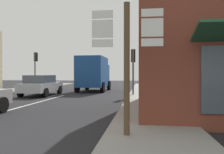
{
  "coord_description": "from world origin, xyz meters",
  "views": [
    {
      "loc": [
        5.62,
        -3.91,
        1.55
      ],
      "look_at": [
        3.79,
        10.13,
        1.37
      ],
      "focal_mm": 36.58,
      "sensor_mm": 36.0,
      "label": 1
    }
  ],
  "objects_px": {
    "traffic_light_far_left": "(36,62)",
    "traffic_light_near_right": "(133,62)",
    "sedan_far": "(41,85)",
    "route_sign_post": "(127,59)",
    "delivery_truck": "(94,73)"
  },
  "relations": [
    {
      "from": "delivery_truck",
      "to": "traffic_light_far_left",
      "type": "distance_m",
      "value": 6.68
    },
    {
      "from": "sedan_far",
      "to": "traffic_light_near_right",
      "type": "relative_size",
      "value": 1.29
    },
    {
      "from": "sedan_far",
      "to": "delivery_truck",
      "type": "xyz_separation_m",
      "value": [
        2.9,
        4.54,
        0.89
      ]
    },
    {
      "from": "sedan_far",
      "to": "traffic_light_far_left",
      "type": "height_order",
      "value": "traffic_light_far_left"
    },
    {
      "from": "sedan_far",
      "to": "delivery_truck",
      "type": "relative_size",
      "value": 0.84
    },
    {
      "from": "route_sign_post",
      "to": "traffic_light_near_right",
      "type": "distance_m",
      "value": 10.72
    },
    {
      "from": "sedan_far",
      "to": "traffic_light_far_left",
      "type": "bearing_deg",
      "value": 118.93
    },
    {
      "from": "delivery_truck",
      "to": "route_sign_post",
      "type": "distance_m",
      "value": 15.4
    },
    {
      "from": "traffic_light_far_left",
      "to": "traffic_light_near_right",
      "type": "distance_m",
      "value": 11.68
    },
    {
      "from": "traffic_light_far_left",
      "to": "traffic_light_near_right",
      "type": "relative_size",
      "value": 1.14
    },
    {
      "from": "sedan_far",
      "to": "traffic_light_far_left",
      "type": "xyz_separation_m",
      "value": [
        -3.46,
        6.27,
        2.01
      ]
    },
    {
      "from": "delivery_truck",
      "to": "route_sign_post",
      "type": "xyz_separation_m",
      "value": [
        3.95,
        -14.88,
        0.26
      ]
    },
    {
      "from": "delivery_truck",
      "to": "traffic_light_far_left",
      "type": "xyz_separation_m",
      "value": [
        -6.36,
        1.72,
        1.12
      ]
    },
    {
      "from": "delivery_truck",
      "to": "route_sign_post",
      "type": "height_order",
      "value": "route_sign_post"
    },
    {
      "from": "sedan_far",
      "to": "route_sign_post",
      "type": "relative_size",
      "value": 1.32
    }
  ]
}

